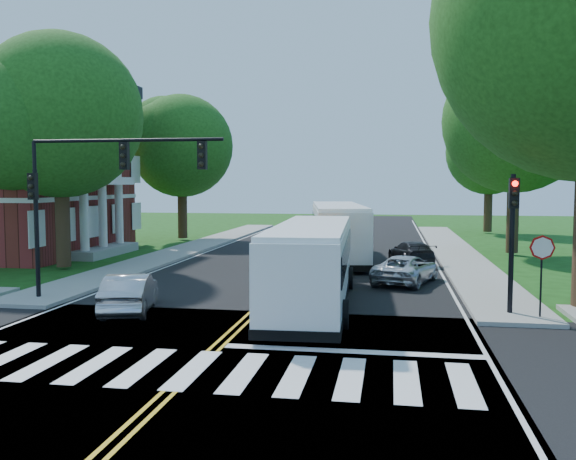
% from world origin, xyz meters
% --- Properties ---
extents(ground, '(140.00, 140.00, 0.00)m').
position_xyz_m(ground, '(0.00, 0.00, 0.00)').
color(ground, '#184110').
rests_on(ground, ground).
extents(road, '(14.00, 96.00, 0.01)m').
position_xyz_m(road, '(0.00, 18.00, 0.01)').
color(road, black).
rests_on(road, ground).
extents(cross_road, '(60.00, 12.00, 0.01)m').
position_xyz_m(cross_road, '(0.00, 0.00, 0.01)').
color(cross_road, black).
rests_on(cross_road, ground).
extents(center_line, '(0.36, 70.00, 0.01)m').
position_xyz_m(center_line, '(0.00, 22.00, 0.01)').
color(center_line, gold).
rests_on(center_line, road).
extents(edge_line_w, '(0.12, 70.00, 0.01)m').
position_xyz_m(edge_line_w, '(-6.80, 22.00, 0.01)').
color(edge_line_w, silver).
rests_on(edge_line_w, road).
extents(edge_line_e, '(0.12, 70.00, 0.01)m').
position_xyz_m(edge_line_e, '(6.80, 22.00, 0.01)').
color(edge_line_e, silver).
rests_on(edge_line_e, road).
extents(crosswalk, '(12.60, 3.00, 0.01)m').
position_xyz_m(crosswalk, '(0.00, -0.50, 0.02)').
color(crosswalk, silver).
rests_on(crosswalk, road).
extents(stop_bar, '(6.60, 0.40, 0.01)m').
position_xyz_m(stop_bar, '(3.50, 1.60, 0.02)').
color(stop_bar, silver).
rests_on(stop_bar, road).
extents(sidewalk_nw, '(2.60, 40.00, 0.15)m').
position_xyz_m(sidewalk_nw, '(-8.30, 25.00, 0.07)').
color(sidewalk_nw, gray).
rests_on(sidewalk_nw, ground).
extents(sidewalk_ne, '(2.60, 40.00, 0.15)m').
position_xyz_m(sidewalk_ne, '(8.30, 25.00, 0.07)').
color(sidewalk_ne, gray).
rests_on(sidewalk_ne, ground).
extents(tree_west_near, '(8.00, 8.00, 11.40)m').
position_xyz_m(tree_west_near, '(-11.50, 14.00, 7.53)').
color(tree_west_near, black).
rests_on(tree_west_near, ground).
extents(tree_west_far, '(7.60, 7.60, 10.67)m').
position_xyz_m(tree_west_far, '(-11.00, 30.00, 7.00)').
color(tree_west_far, black).
rests_on(tree_west_far, ground).
extents(tree_east_mid, '(8.40, 8.40, 11.93)m').
position_xyz_m(tree_east_mid, '(11.50, 24.00, 7.86)').
color(tree_east_mid, black).
rests_on(tree_east_mid, ground).
extents(tree_east_far, '(7.20, 7.20, 10.34)m').
position_xyz_m(tree_east_far, '(12.50, 40.00, 6.86)').
color(tree_east_far, black).
rests_on(tree_east_far, ground).
extents(signal_nw, '(7.15, 0.46, 5.66)m').
position_xyz_m(signal_nw, '(-5.86, 6.43, 4.38)').
color(signal_nw, black).
rests_on(signal_nw, ground).
extents(signal_ne, '(0.30, 0.46, 4.40)m').
position_xyz_m(signal_ne, '(8.20, 6.44, 2.96)').
color(signal_ne, black).
rests_on(signal_ne, ground).
extents(stop_sign, '(0.76, 0.08, 2.53)m').
position_xyz_m(stop_sign, '(9.00, 5.98, 2.03)').
color(stop_sign, black).
rests_on(stop_sign, ground).
extents(bus_lead, '(3.04, 11.12, 2.85)m').
position_xyz_m(bus_lead, '(1.75, 7.17, 1.52)').
color(bus_lead, white).
rests_on(bus_lead, road).
extents(bus_follow, '(4.31, 12.10, 3.07)m').
position_xyz_m(bus_follow, '(1.50, 20.11, 1.63)').
color(bus_follow, white).
rests_on(bus_follow, road).
extents(hatchback, '(2.33, 4.14, 1.29)m').
position_xyz_m(hatchback, '(-4.03, 5.06, 0.66)').
color(hatchback, '#B2B4B9').
rests_on(hatchback, road).
extents(suv, '(3.20, 4.67, 1.19)m').
position_xyz_m(suv, '(5.08, 12.61, 0.61)').
color(suv, silver).
rests_on(suv, road).
extents(dark_sedan, '(2.68, 4.33, 1.17)m').
position_xyz_m(dark_sedan, '(5.51, 19.28, 0.60)').
color(dark_sedan, black).
rests_on(dark_sedan, road).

